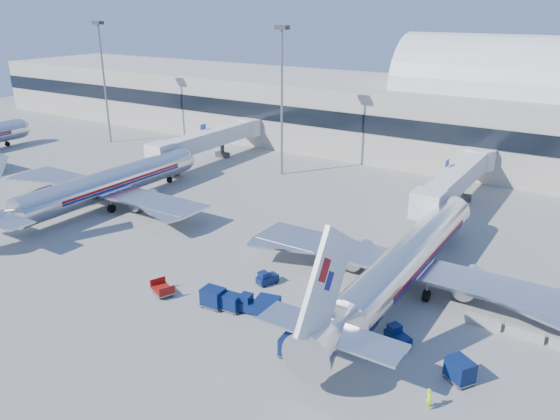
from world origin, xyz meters
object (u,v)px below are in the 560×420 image
Objects in this scene: airliner_mid at (102,186)px; mast_far_west at (102,65)px; barrier_mid at (525,333)px; cart_train_b at (231,302)px; cart_solo_far at (460,370)px; mast_west at (282,80)px; cart_solo_near at (292,347)px; cart_train_a at (268,307)px; tug_lead at (250,305)px; airliner_main at (405,261)px; cart_train_c at (213,297)px; barrier_near at (483,321)px; cart_open_red at (163,290)px; jetbridge_mid at (214,138)px; tug_right at (397,336)px; jetbridge_near at (459,177)px; ramp_worker at (429,399)px; tug_left at (267,278)px.

airliner_mid is 1.65× the size of mast_far_west.
cart_train_b is (-22.66, -9.43, 0.38)m from barrier_mid.
mast_far_west reaches higher than cart_solo_far.
mast_west reaches higher than cart_solo_near.
tug_lead is at bearing 175.68° from cart_train_a.
cart_train_a is at bearing 1.29° from tug_lead.
airliner_main reaches higher than cart_train_c.
airliner_main is 12.42× the size of barrier_near.
mast_far_west reaches higher than airliner_mid.
barrier_mid reaches higher than cart_open_red.
jetbridge_mid reaches higher than tug_right.
tug_lead is (-17.77, -8.76, 0.30)m from barrier_near.
airliner_mid is 53.42m from barrier_mid.
airliner_main is 18.09m from cart_train_c.
tug_right is at bearing 39.74° from cart_solo_near.
airliner_mid is 15.00× the size of tug_right.
cart_train_c is at bearing 31.78° from cart_open_red.
jetbridge_near is 38.41m from tug_lead.
barrier_near is at bearing -2.87° from airliner_mid.
ramp_worker is at bearing -5.17° from cart_solo_near.
barrier_mid is 24.55m from cart_train_b.
ramp_worker is at bearing -70.06° from cart_solo_far.
cart_solo_near is at bearing -132.42° from barrier_near.
airliner_mid is 14.02× the size of tug_lead.
mast_west reaches higher than airliner_mid.
ramp_worker reaches higher than tug_left.
cart_train_c is at bearing -171.70° from cart_train_b.
cart_train_c is at bearing -155.07° from barrier_near.
tug_lead is 5.36m from tug_left.
airliner_main is at bearing -40.36° from mast_west.
cart_open_red is at bearing 40.26° from ramp_worker.
airliner_main is 13.26m from tug_left.
cart_train_a reaches higher than cart_open_red.
cart_train_a is at bearing -146.20° from cart_solo_far.
mast_far_west reaches higher than ramp_worker.
jetbridge_mid is 50.63m from cart_train_b.
cart_train_a is (61.91, -36.51, -13.82)m from mast_far_west.
mast_west is at bearing 110.42° from cart_train_c.
tug_lead is 1.07× the size of cart_solo_far.
cart_solo_far reaches higher than cart_train_b.
cart_solo_far is (19.70, 1.14, 0.10)m from cart_train_b.
tug_right is 16.34m from cart_train_c.
airliner_main is 42.00m from airliner_mid.
jetbridge_near is at bearing 115.44° from barrier_mid.
jetbridge_mid is 17.05× the size of ramp_worker.
jetbridge_mid is (-2.40, 26.30, 1.00)m from airliner_mid.
cart_train_b is at bearing -63.53° from mast_west.
ramp_worker is (15.49, -3.79, -0.17)m from cart_train_a.
mast_far_west is 71.94m from tug_lead.
airliner_mid reaches higher than cart_train_a.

